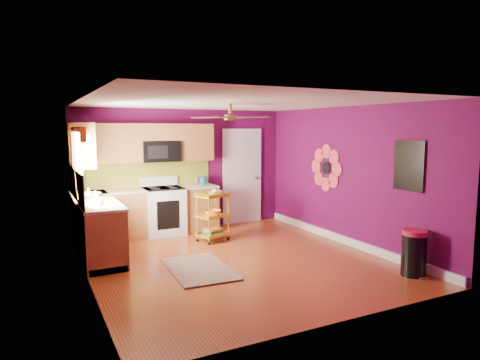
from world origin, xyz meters
TOP-DOWN VIEW (x-y plane):
  - ground at (0.00, 0.00)m, footprint 5.00×5.00m
  - room_envelope at (0.03, 0.00)m, footprint 4.54×5.04m
  - lower_cabinets at (-1.35, 1.82)m, footprint 2.81×2.31m
  - electric_range at (-0.55, 2.17)m, footprint 0.76×0.66m
  - upper_cabinetry at (-1.24, 2.17)m, footprint 2.80×2.30m
  - left_window at (-2.22, 1.05)m, footprint 0.08×1.35m
  - panel_door at (1.35, 2.47)m, footprint 0.95×0.11m
  - right_wall_art at (2.23, -0.34)m, footprint 0.04×2.74m
  - ceiling_fan at (0.00, 0.20)m, footprint 1.01×1.01m
  - shag_rug at (-0.70, -0.17)m, footprint 0.93×1.44m
  - rolling_cart at (0.14, 1.27)m, footprint 0.64×0.55m
  - trash_can at (1.98, -1.78)m, footprint 0.43×0.43m
  - teal_kettle at (0.32, 2.25)m, footprint 0.18×0.18m
  - toaster at (0.30, 2.27)m, footprint 0.22×0.15m
  - soap_bottle_a at (-2.00, 0.91)m, footprint 0.09×0.09m
  - soap_bottle_b at (-2.03, 1.54)m, footprint 0.14×0.14m
  - counter_dish at (-1.94, 1.65)m, footprint 0.28×0.28m
  - counter_cup at (-1.98, 0.70)m, footprint 0.13×0.13m

SIDE VIEW (x-z plane):
  - ground at x=0.00m, z-range 0.00..0.00m
  - shag_rug at x=-0.70m, z-range 0.00..0.02m
  - trash_can at x=1.98m, z-range 0.00..0.66m
  - lower_cabinets at x=-1.35m, z-range -0.04..0.90m
  - electric_range at x=-0.55m, z-range -0.08..1.05m
  - rolling_cart at x=0.14m, z-range 0.01..1.00m
  - counter_dish at x=-1.94m, z-range 0.94..1.01m
  - counter_cup at x=-1.98m, z-range 0.94..1.04m
  - teal_kettle at x=0.32m, z-range 0.92..1.13m
  - panel_door at x=1.35m, z-range -0.05..2.10m
  - soap_bottle_b at x=-2.03m, z-range 0.94..1.11m
  - toaster at x=0.30m, z-range 0.94..1.12m
  - soap_bottle_a at x=-2.00m, z-range 0.94..1.14m
  - right_wall_art at x=2.23m, z-range 0.92..1.96m
  - room_envelope at x=0.03m, z-range 0.37..2.89m
  - left_window at x=-2.22m, z-range 1.20..2.28m
  - upper_cabinetry at x=-1.24m, z-range 1.17..2.43m
  - ceiling_fan at x=0.00m, z-range 2.16..2.42m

